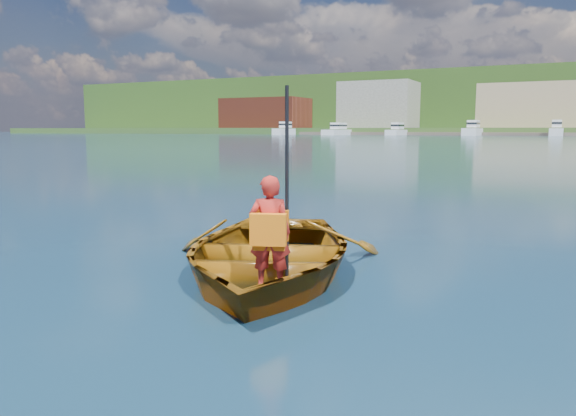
% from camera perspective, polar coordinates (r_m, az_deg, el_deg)
% --- Properties ---
extents(ground, '(600.00, 600.00, 0.00)m').
position_cam_1_polar(ground, '(6.78, -1.78, -5.89)').
color(ground, '#13213D').
rests_on(ground, ground).
extents(rowboat, '(3.91, 4.54, 0.79)m').
position_cam_1_polar(rowboat, '(6.33, -2.17, -4.61)').
color(rowboat, maroon).
rests_on(rowboat, ground).
extents(child_paddler, '(0.47, 0.44, 1.94)m').
position_cam_1_polar(child_paddler, '(5.36, -1.83, -2.40)').
color(child_paddler, red).
rests_on(child_paddler, ground).
extents(shoreline, '(400.00, 140.00, 22.00)m').
position_cam_1_polar(shoreline, '(242.59, 25.95, 9.28)').
color(shoreline, '#2B521F').
rests_on(shoreline, ground).
extents(dock, '(159.97, 13.03, 0.80)m').
position_cam_1_polar(dock, '(153.83, 25.60, 6.78)').
color(dock, brown).
rests_on(dock, ground).
extents(waterfront_buildings, '(202.00, 16.00, 14.00)m').
position_cam_1_polar(waterfront_buildings, '(171.26, 23.02, 9.44)').
color(waterfront_buildings, brown).
rests_on(waterfront_buildings, ground).
extents(marina_yachts, '(141.31, 13.79, 4.43)m').
position_cam_1_polar(marina_yachts, '(149.34, 23.33, 7.27)').
color(marina_yachts, white).
rests_on(marina_yachts, ground).
extents(hillside_trees, '(296.67, 88.78, 25.55)m').
position_cam_1_polar(hillside_trees, '(242.22, 22.21, 11.14)').
color(hillside_trees, '#382314').
rests_on(hillside_trees, ground).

